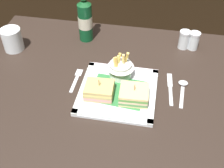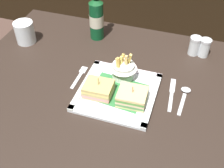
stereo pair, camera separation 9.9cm
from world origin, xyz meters
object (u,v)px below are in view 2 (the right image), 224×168
at_px(fries_cup, 123,68).
at_px(beer_bottle, 96,17).
at_px(sandwich_half_right, 132,97).
at_px(fork, 80,76).
at_px(salt_shaker, 194,47).
at_px(square_plate, 118,92).
at_px(water_glass, 25,34).
at_px(pepper_shaker, 204,49).
at_px(dining_table, 107,122).
at_px(spoon, 185,94).
at_px(sandwich_half_left, 98,89).
at_px(knife, 172,93).

xyz_separation_m(fries_cup, beer_bottle, (-0.19, 0.23, 0.05)).
distance_m(sandwich_half_right, fork, 0.24).
bearing_deg(beer_bottle, salt_shaker, 1.33).
bearing_deg(fork, sandwich_half_right, -18.49).
xyz_separation_m(square_plate, salt_shaker, (0.23, 0.32, 0.03)).
bearing_deg(fries_cup, salt_shaker, 46.25).
bearing_deg(water_glass, beer_bottle, 24.22).
xyz_separation_m(sandwich_half_right, pepper_shaker, (0.21, 0.35, 0.00)).
distance_m(water_glass, pepper_shaker, 0.75).
bearing_deg(fork, beer_bottle, 95.84).
bearing_deg(dining_table, pepper_shaker, 46.21).
height_order(fries_cup, spoon, fries_cup).
bearing_deg(fork, salt_shaker, 35.21).
relative_size(dining_table, pepper_shaker, 14.32).
bearing_deg(sandwich_half_left, fork, 144.25).
xyz_separation_m(sandwich_half_left, spoon, (0.29, 0.10, -0.03)).
height_order(sandwich_half_right, spoon, sandwich_half_right).
relative_size(water_glass, salt_shaker, 1.19).
distance_m(fries_cup, pepper_shaker, 0.36).
distance_m(square_plate, salt_shaker, 0.39).
height_order(sandwich_half_right, pepper_shaker, sandwich_half_right).
height_order(sandwich_half_left, spoon, sandwich_half_left).
bearing_deg(fork, knife, 2.60).
xyz_separation_m(sandwich_half_left, knife, (0.24, 0.09, -0.03)).
bearing_deg(pepper_shaker, knife, -107.90).
distance_m(fries_cup, water_glass, 0.48).
bearing_deg(dining_table, spoon, 14.42).
relative_size(dining_table, fork, 8.56).
bearing_deg(sandwich_half_left, square_plate, 27.62).
distance_m(sandwich_half_left, knife, 0.26).
bearing_deg(pepper_shaker, fries_cup, -138.31).
xyz_separation_m(beer_bottle, knife, (0.37, -0.25, -0.10)).
bearing_deg(fork, square_plate, -14.87).
distance_m(sandwich_half_left, water_glass, 0.47).
bearing_deg(water_glass, square_plate, -21.24).
distance_m(sandwich_half_right, beer_bottle, 0.43).
distance_m(water_glass, knife, 0.67).
xyz_separation_m(dining_table, sandwich_half_right, (0.10, -0.03, 0.21)).
distance_m(knife, spoon, 0.05).
distance_m(beer_bottle, water_glass, 0.31).
height_order(beer_bottle, pepper_shaker, beer_bottle).
relative_size(fries_cup, salt_shaker, 1.36).
distance_m(sandwich_half_right, fries_cup, 0.13).
bearing_deg(knife, fork, -177.40).
bearing_deg(beer_bottle, fork, -84.16).
relative_size(knife, spoon, 1.20).
height_order(water_glass, pepper_shaker, water_glass).
relative_size(square_plate, beer_bottle, 1.04).
bearing_deg(beer_bottle, spoon, -30.11).
relative_size(fries_cup, fork, 0.84).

